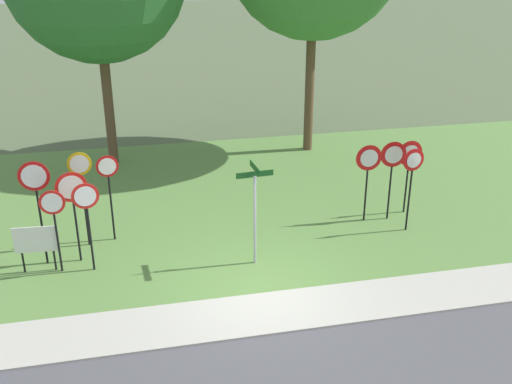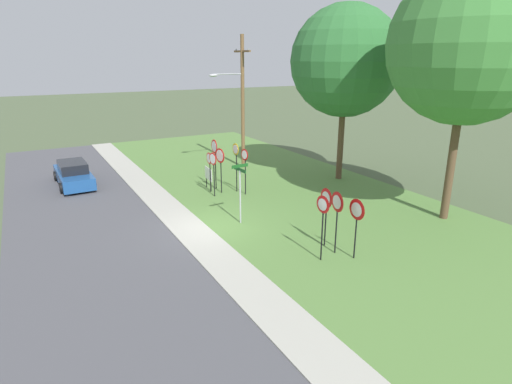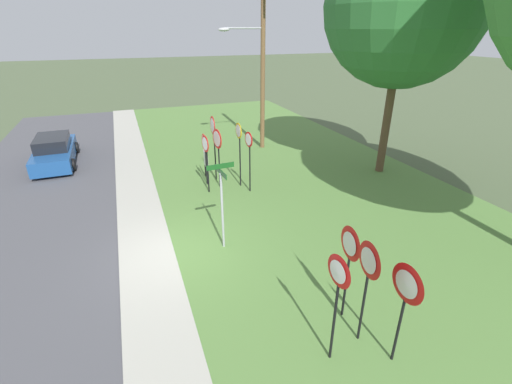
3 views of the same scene
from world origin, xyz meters
The scene contains 18 objects.
ground_plane centered at (0.00, 0.00, 0.00)m, with size 160.00×160.00×0.00m, color #4C5B3D.
sidewalk_strip centered at (0.00, -0.80, 0.03)m, with size 44.00×1.60×0.06m, color #ADAA9E.
grass_median centered at (0.00, 6.00, 0.02)m, with size 44.00×12.00×0.04m, color #567F3D.
stop_sign_near_left centered at (-4.13, 3.43, 1.99)m, with size 0.63×0.10×2.73m.
stop_sign_near_right centered at (-4.32, 2.57, 1.88)m, with size 0.79×0.17×2.51m.
stop_sign_far_left centered at (-3.96, 2.00, 1.77)m, with size 0.66×0.13×2.41m.
stop_sign_far_center centered at (-5.17, 2.62, 2.12)m, with size 0.77×0.09×2.84m.
stop_sign_far_right centered at (-3.44, 3.62, 1.83)m, with size 0.60×0.12×2.52m.
stop_sign_center_tall centered at (-4.76, 2.11, 1.65)m, with size 0.63×0.09×2.25m.
yield_sign_near_left centered at (4.68, 3.23, 1.88)m, with size 0.78×0.12×2.46m.
yield_sign_near_right centered at (5.38, 3.56, 1.78)m, with size 0.79×0.10×2.33m.
yield_sign_far_left centered at (3.95, 3.30, 1.82)m, with size 0.78×0.11×2.39m.
yield_sign_far_right centered at (4.89, 2.40, 1.90)m, with size 0.66×0.12×2.51m.
street_name_post centered at (0.16, 1.49, 1.68)m, with size 0.96×0.82×2.73m.
utility_pole centered at (-8.86, 6.15, 4.67)m, with size 2.10×2.43×8.57m.
notice_board centered at (-5.30, 2.25, 0.87)m, with size 1.10×0.11×1.25m.
oak_tree_left centered at (-3.49, 10.20, 6.99)m, with size 6.35×6.35×10.14m.
parked_hatchback_near centered at (-10.05, -4.33, 0.65)m, with size 4.69×1.98×1.39m.
Camera 3 is at (9.26, -0.84, 6.24)m, focal length 24.94 mm.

